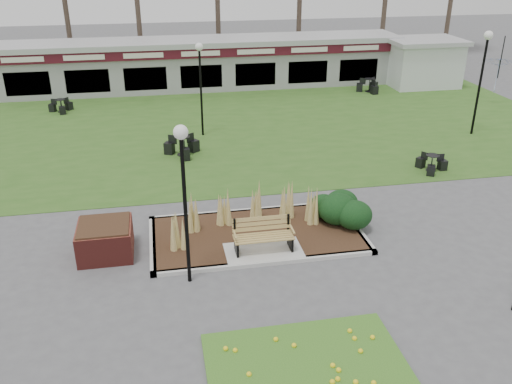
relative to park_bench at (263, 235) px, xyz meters
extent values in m
plane|color=#515154|center=(0.00, -0.25, -0.59)|extent=(100.00, 100.00, 0.00)
cube|color=#305A1C|center=(0.00, 11.75, -0.58)|extent=(34.00, 16.00, 0.02)
cube|color=#34661D|center=(0.00, -4.85, -0.55)|extent=(4.20, 3.00, 0.08)
cube|color=#382216|center=(0.00, 0.95, -0.53)|extent=(6.22, 3.22, 0.12)
cube|color=#B7B7B2|center=(0.00, -0.66, -0.53)|extent=(6.40, 0.18, 0.12)
cube|color=#B7B7B2|center=(0.00, 2.56, -0.53)|extent=(6.40, 0.18, 0.12)
cube|color=#B7B7B2|center=(-3.11, 0.95, -0.53)|extent=(0.18, 3.40, 0.12)
cube|color=#B7B7B2|center=(3.11, 0.95, -0.53)|extent=(0.18, 3.40, 0.12)
cube|color=#B7B7B2|center=(0.00, -0.10, -0.52)|extent=(2.20, 1.20, 0.13)
cone|color=tan|center=(-1.90, 1.35, 0.11)|extent=(0.36, 0.36, 1.15)
cone|color=tan|center=(-0.90, 1.75, 0.11)|extent=(0.36, 0.36, 1.15)
cone|color=tan|center=(0.20, 1.95, 0.11)|extent=(0.36, 0.36, 1.15)
cone|color=tan|center=(1.10, 1.75, 0.11)|extent=(0.36, 0.36, 1.15)
cone|color=tan|center=(1.90, 1.35, 0.11)|extent=(0.36, 0.36, 1.15)
cone|color=tan|center=(-2.40, 0.55, 0.11)|extent=(0.36, 0.36, 1.15)
ellipsoid|color=black|center=(2.60, 1.15, 0.00)|extent=(1.21, 1.10, 0.99)
ellipsoid|color=black|center=(3.00, 0.75, -0.04)|extent=(1.10, 1.00, 0.90)
ellipsoid|color=black|center=(2.90, 1.65, -0.06)|extent=(1.06, 0.96, 0.86)
ellipsoid|color=black|center=(2.30, 1.65, -0.11)|extent=(0.92, 0.84, 0.76)
cube|color=tan|center=(0.00, -0.10, -0.03)|extent=(1.70, 0.57, 0.04)
cube|color=tan|center=(0.00, 0.21, 0.25)|extent=(1.70, 0.13, 0.44)
cube|color=black|center=(-0.78, -0.10, -0.25)|extent=(0.06, 0.55, 0.42)
cube|color=black|center=(0.78, -0.10, -0.25)|extent=(0.06, 0.55, 0.42)
cube|color=black|center=(-0.78, 0.20, 0.22)|extent=(0.06, 0.06, 0.50)
cube|color=black|center=(0.78, 0.20, 0.22)|extent=(0.06, 0.06, 0.50)
cube|color=tan|center=(-0.82, -0.12, 0.15)|extent=(0.05, 0.50, 0.04)
cube|color=tan|center=(0.82, -0.12, 0.15)|extent=(0.05, 0.50, 0.04)
cube|color=maroon|center=(-4.40, 0.75, -0.14)|extent=(1.50, 1.50, 0.90)
cube|color=#382216|center=(-4.40, 0.75, 0.33)|extent=(1.40, 1.40, 0.06)
cube|color=#969698|center=(0.00, 19.75, 0.71)|extent=(24.00, 3.00, 2.60)
cube|color=#4A0F1B|center=(0.00, 18.20, 1.76)|extent=(24.00, 0.18, 0.55)
cube|color=#B8B9BD|center=(0.00, 19.75, 2.16)|extent=(24.60, 3.40, 0.30)
cube|color=silver|center=(0.00, 18.09, 1.76)|extent=(22.00, 0.02, 0.28)
cube|color=black|center=(0.00, 18.30, 0.41)|extent=(22.00, 0.10, 1.30)
cube|color=silver|center=(13.50, 17.75, 0.71)|extent=(4.00, 3.00, 2.60)
cube|color=#B8B9BD|center=(13.50, 17.75, 2.11)|extent=(4.40, 3.40, 0.25)
cylinder|color=#47382B|center=(-9.00, 27.75, 2.00)|extent=(0.36, 0.36, 5.17)
cylinder|color=#47382B|center=(-3.00, 27.75, 2.00)|extent=(0.36, 0.36, 5.17)
cylinder|color=#47382B|center=(3.00, 27.75, 2.00)|extent=(0.36, 0.36, 5.17)
cylinder|color=#47382B|center=(9.00, 27.75, 2.00)|extent=(0.36, 0.36, 5.17)
cylinder|color=#47382B|center=(15.00, 27.75, 2.00)|extent=(0.36, 0.36, 5.17)
cylinder|color=#47382B|center=(21.00, 27.75, 2.00)|extent=(0.36, 0.36, 5.17)
cylinder|color=black|center=(-2.18, -1.05, 1.39)|extent=(0.10, 0.10, 3.95)
sphere|color=white|center=(-2.18, -1.05, 3.52)|extent=(0.36, 0.36, 0.36)
cylinder|color=black|center=(-0.69, 10.69, 1.34)|extent=(0.10, 0.10, 3.85)
sphere|color=white|center=(-0.69, 10.69, 3.42)|extent=(0.35, 0.35, 0.35)
cylinder|color=black|center=(11.58, 8.54, 1.56)|extent=(0.11, 0.11, 4.29)
sphere|color=white|center=(11.58, 8.54, 3.88)|extent=(0.39, 0.39, 0.39)
cylinder|color=black|center=(-1.76, 8.26, -0.55)|extent=(0.47, 0.47, 0.03)
cylinder|color=black|center=(-1.76, 8.26, -0.17)|extent=(0.05, 0.05, 0.78)
cylinder|color=black|center=(-1.76, 8.26, 0.23)|extent=(0.65, 0.65, 0.03)
cube|color=black|center=(-1.27, 8.60, -0.32)|extent=(0.51, 0.51, 0.50)
cube|color=black|center=(-2.30, 8.51, -0.32)|extent=(0.49, 0.49, 0.50)
cube|color=black|center=(-1.71, 7.67, -0.32)|extent=(0.40, 0.40, 0.50)
cylinder|color=black|center=(-7.60, 15.78, -0.56)|extent=(0.39, 0.39, 0.03)
cylinder|color=black|center=(-7.60, 15.78, -0.24)|extent=(0.04, 0.04, 0.64)
cylinder|color=black|center=(-7.60, 15.78, 0.08)|extent=(0.53, 0.53, 0.02)
cube|color=black|center=(-7.25, 16.12, -0.37)|extent=(0.42, 0.42, 0.41)
cube|color=black|center=(-8.06, 15.92, -0.37)|extent=(0.37, 0.37, 0.41)
cube|color=black|center=(-7.49, 15.31, -0.37)|extent=(0.36, 0.36, 0.41)
cylinder|color=black|center=(7.62, 4.75, -0.56)|extent=(0.38, 0.38, 0.03)
cylinder|color=black|center=(7.62, 4.75, -0.25)|extent=(0.04, 0.04, 0.62)
cylinder|color=black|center=(7.62, 4.75, 0.07)|extent=(0.52, 0.52, 0.02)
cube|color=black|center=(8.09, 4.76, -0.37)|extent=(0.30, 0.30, 0.40)
cube|color=black|center=(7.37, 5.16, -0.37)|extent=(0.40, 0.40, 0.40)
cube|color=black|center=(7.39, 4.33, -0.37)|extent=(0.40, 0.40, 0.40)
cylinder|color=black|center=(9.77, 16.75, -0.55)|extent=(0.46, 0.46, 0.03)
cylinder|color=black|center=(9.77, 16.75, -0.18)|extent=(0.05, 0.05, 0.75)
cylinder|color=black|center=(9.77, 16.75, 0.20)|extent=(0.62, 0.62, 0.03)
cube|color=black|center=(10.21, 17.12, -0.33)|extent=(0.50, 0.50, 0.48)
cube|color=black|center=(9.24, 16.95, -0.33)|extent=(0.45, 0.45, 0.48)
cube|color=black|center=(9.87, 16.19, -0.33)|extent=(0.41, 0.41, 0.48)
cylinder|color=black|center=(15.32, 12.75, 0.51)|extent=(0.06, 0.06, 2.20)
imported|color=#304FA8|center=(15.32, 12.75, 1.06)|extent=(2.70, 2.73, 1.89)
imported|color=black|center=(-12.57, 26.75, 0.17)|extent=(4.88, 2.66, 1.52)
camera|label=1|loc=(-2.67, -13.13, 7.54)|focal=38.00mm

